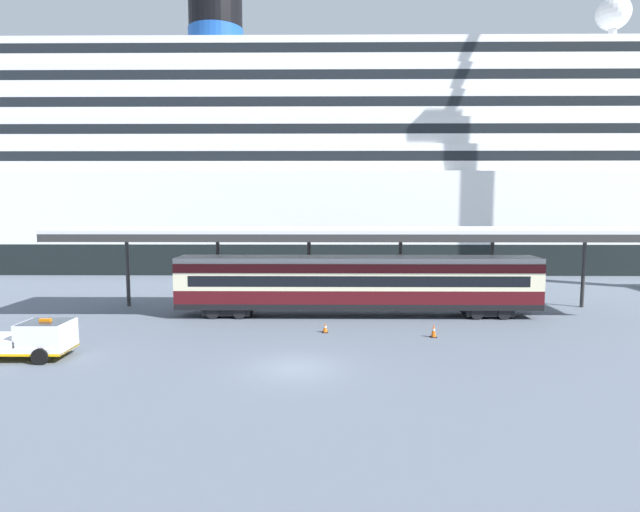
% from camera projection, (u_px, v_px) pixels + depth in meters
% --- Properties ---
extents(ground_plane, '(400.00, 400.00, 0.00)m').
position_uv_depth(ground_plane, '(295.00, 368.00, 24.08)').
color(ground_plane, '#535D6B').
extents(cruise_ship, '(176.52, 22.79, 34.51)m').
position_uv_depth(cruise_ship, '(218.00, 172.00, 65.52)').
color(cruise_ship, black).
rests_on(cruise_ship, ground).
extents(platform_canopy, '(41.03, 6.25, 6.04)m').
position_uv_depth(platform_canopy, '(357.00, 232.00, 35.18)').
color(platform_canopy, silver).
rests_on(platform_canopy, ground).
extents(train_carriage, '(24.61, 2.81, 4.11)m').
position_uv_depth(train_carriage, '(357.00, 283.00, 35.10)').
color(train_carriage, black).
rests_on(train_carriage, ground).
extents(service_truck, '(5.21, 2.28, 2.02)m').
position_uv_depth(service_truck, '(28.00, 339.00, 25.46)').
color(service_truck, white).
rests_on(service_truck, ground).
extents(traffic_cone_near, '(0.36, 0.36, 0.60)m').
position_uv_depth(traffic_cone_near, '(325.00, 328.00, 30.69)').
color(traffic_cone_near, black).
rests_on(traffic_cone_near, ground).
extents(traffic_cone_mid, '(0.36, 0.36, 0.78)m').
position_uv_depth(traffic_cone_mid, '(434.00, 331.00, 29.57)').
color(traffic_cone_mid, black).
rests_on(traffic_cone_mid, ground).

